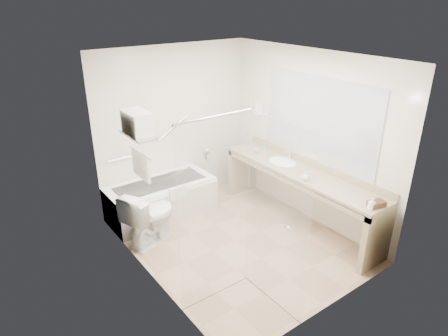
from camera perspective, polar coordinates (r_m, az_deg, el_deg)
floor at (r=5.66m, az=1.83°, el=-10.31°), size 3.20×3.20×0.00m
ceiling at (r=4.74m, az=2.23°, el=15.62°), size 2.60×3.20×0.10m
wall_back at (r=6.32m, az=-7.03°, el=5.91°), size 2.60×0.10×2.50m
wall_front at (r=4.06m, az=16.16°, el=-5.48°), size 2.60×0.10×2.50m
wall_left at (r=4.45m, az=-11.29°, el=-2.30°), size 0.10×3.20×2.50m
wall_right at (r=5.91m, az=12.00°, el=4.28°), size 0.10×3.20×2.50m
bathtub at (r=6.19m, az=-8.93°, el=-4.42°), size 1.60×0.73×0.59m
grab_bar_short at (r=6.01m, az=-14.56°, el=1.30°), size 0.40×0.03×0.03m
grab_bar_long at (r=6.27m, az=-7.24°, el=5.73°), size 0.53×0.03×0.33m
shower_enclosure at (r=4.15m, az=3.02°, el=-6.76°), size 0.96×0.91×2.11m
towel_shelf at (r=4.61m, az=-12.24°, el=5.32°), size 0.24×0.55×0.81m
vanity_counter at (r=5.86m, az=10.75°, el=-2.26°), size 0.55×2.70×0.95m
sink at (r=6.06m, az=8.35°, el=0.67°), size 0.40×0.52×0.14m
faucet at (r=6.11m, az=9.39°, el=1.93°), size 0.03×0.03×0.14m
mirror at (r=5.72m, az=13.29°, el=6.68°), size 0.02×2.00×1.20m
hairdryer_unit at (r=6.53m, az=5.00°, el=8.40°), size 0.08×0.10×0.18m
toilet at (r=5.54m, az=-10.50°, el=-6.82°), size 0.90×0.70×0.77m
amenity_basket at (r=5.07m, az=20.97°, el=-4.78°), size 0.22×0.17×0.07m
soap_bottle_a at (r=4.99m, az=20.30°, el=-5.15°), size 0.09×0.15×0.06m
soap_bottle_b at (r=5.48m, az=11.55°, el=-1.26°), size 0.13×0.15×0.10m
water_bottle_left at (r=6.28m, az=3.78°, el=2.76°), size 0.05×0.05×0.17m
water_bottle_mid at (r=6.60m, az=3.34°, el=4.05°), size 0.07×0.07×0.22m
water_bottle_right at (r=6.11m, az=5.74°, el=2.28°), size 0.06×0.06×0.21m
drinking_glass_near at (r=6.31m, az=4.53°, el=2.52°), size 0.08×0.08×0.08m
drinking_glass_far at (r=6.30m, az=4.77°, el=2.45°), size 0.07×0.07×0.08m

